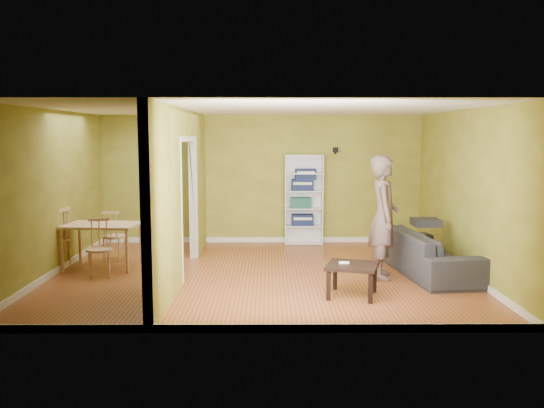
{
  "coord_description": "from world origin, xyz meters",
  "views": [
    {
      "loc": [
        0.14,
        -8.96,
        2.2
      ],
      "look_at": [
        0.2,
        0.2,
        1.1
      ],
      "focal_mm": 38.0,
      "sensor_mm": 36.0,
      "label": 1
    }
  ],
  "objects": [
    {
      "name": "chair_far",
      "position": [
        -2.58,
        1.07,
        0.45
      ],
      "size": [
        0.46,
        0.46,
        0.89
      ],
      "primitive_type": null,
      "rotation": [
        0.0,
        0.0,
        3.0
      ],
      "color": "tan",
      "rests_on": "ground"
    },
    {
      "name": "chair_left",
      "position": [
        -3.41,
        0.49,
        0.5
      ],
      "size": [
        0.53,
        0.53,
        1.01
      ],
      "primitive_type": null,
      "rotation": [
        0.0,
        0.0,
        -1.72
      ],
      "color": "tan",
      "rests_on": "ground"
    },
    {
      "name": "sofa",
      "position": [
        2.7,
        -0.0,
        0.45
      ],
      "size": [
        2.45,
        1.27,
        0.89
      ],
      "primitive_type": "imported",
      "rotation": [
        0.0,
        0.0,
        1.69
      ],
      "color": "#2A2A2E",
      "rests_on": "ground"
    },
    {
      "name": "bookshelf",
      "position": [
        0.86,
        2.6,
        0.9
      ],
      "size": [
        0.76,
        0.33,
        1.81
      ],
      "color": "white",
      "rests_on": "ground"
    },
    {
      "name": "room_shell",
      "position": [
        0.0,
        0.0,
        1.3
      ],
      "size": [
        6.5,
        6.5,
        6.5
      ],
      "color": "#A6562E",
      "rests_on": "ground"
    },
    {
      "name": "coffee_table",
      "position": [
        1.29,
        -1.28,
        0.38
      ],
      "size": [
        0.67,
        0.67,
        0.45
      ],
      "rotation": [
        0.0,
        0.0,
        -0.27
      ],
      "color": "black",
      "rests_on": "ground"
    },
    {
      "name": "paper_box_navy_a",
      "position": [
        0.83,
        2.56,
        0.49
      ],
      "size": [
        0.43,
        0.28,
        0.22
      ],
      "primitive_type": "cube",
      "color": "navy",
      "rests_on": "bookshelf"
    },
    {
      "name": "paper_box_navy_c",
      "position": [
        0.89,
        2.56,
        1.41
      ],
      "size": [
        0.41,
        0.27,
        0.21
      ],
      "primitive_type": "cube",
      "color": "navy",
      "rests_on": "bookshelf"
    },
    {
      "name": "paper_box_navy_b",
      "position": [
        0.82,
        2.56,
        1.2
      ],
      "size": [
        0.43,
        0.28,
        0.22
      ],
      "primitive_type": "cube",
      "color": "navy",
      "rests_on": "bookshelf"
    },
    {
      "name": "paper_box_teal",
      "position": [
        0.8,
        2.56,
        0.84
      ],
      "size": [
        0.41,
        0.27,
        0.21
      ],
      "primitive_type": "cube",
      "color": "teal",
      "rests_on": "bookshelf"
    },
    {
      "name": "dining_table",
      "position": [
        -2.62,
        0.46,
        0.66
      ],
      "size": [
        1.18,
        0.79,
        0.74
      ],
      "rotation": [
        0.0,
        0.0,
        -0.1
      ],
      "color": "#D0AE89",
      "rests_on": "ground"
    },
    {
      "name": "partition",
      "position": [
        -1.2,
        0.0,
        1.3
      ],
      "size": [
        0.22,
        5.5,
        2.6
      ],
      "primitive_type": null,
      "color": "#A9A93C",
      "rests_on": "ground"
    },
    {
      "name": "game_controller",
      "position": [
        1.18,
        -1.22,
        0.46
      ],
      "size": [
        0.14,
        0.04,
        0.03
      ],
      "primitive_type": "cube",
      "color": "white",
      "rests_on": "coffee_table"
    },
    {
      "name": "person",
      "position": [
        1.91,
        -0.25,
        1.11
      ],
      "size": [
        0.88,
        0.73,
        2.23
      ],
      "primitive_type": "imported",
      "rotation": [
        0.0,
        0.0,
        1.45
      ],
      "color": "slate",
      "rests_on": "ground"
    },
    {
      "name": "wall_speaker",
      "position": [
        1.5,
        2.69,
        1.9
      ],
      "size": [
        0.1,
        0.1,
        0.1
      ],
      "primitive_type": "cube",
      "color": "black",
      "rests_on": "room_shell"
    },
    {
      "name": "chair_near",
      "position": [
        -2.5,
        -0.13,
        0.45
      ],
      "size": [
        0.5,
        0.5,
        0.9
      ],
      "primitive_type": null,
      "rotation": [
        0.0,
        0.0,
        0.23
      ],
      "color": "tan",
      "rests_on": "ground"
    }
  ]
}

